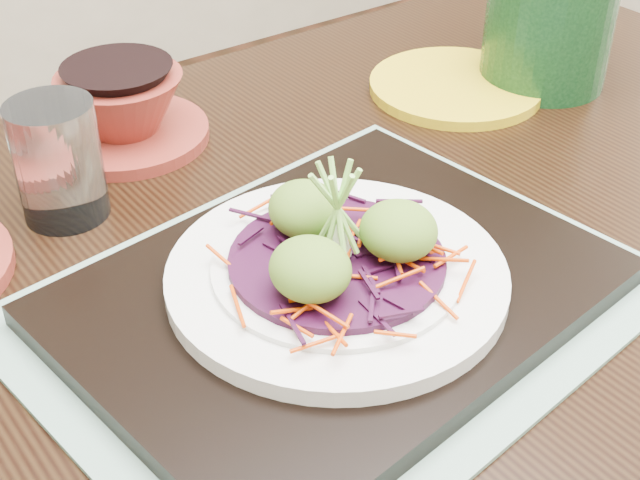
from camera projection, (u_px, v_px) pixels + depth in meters
dining_table at (355, 381)px, 0.72m from camera, size 1.24×0.84×0.77m
placemat at (336, 303)px, 0.64m from camera, size 0.46×0.38×0.00m
serving_tray at (336, 292)px, 0.63m from camera, size 0.40×0.32×0.02m
white_plate at (337, 274)px, 0.62m from camera, size 0.24×0.24×0.02m
cabbage_bed at (337, 260)px, 0.61m from camera, size 0.15×0.15×0.01m
carrot_julienne at (337, 252)px, 0.61m from camera, size 0.18×0.18×0.01m
guacamole_scoops at (338, 236)px, 0.60m from camera, size 0.13×0.12×0.04m
scallion_garnish at (338, 213)px, 0.59m from camera, size 0.06×0.06×0.08m
water_glass at (58, 161)px, 0.71m from camera, size 0.09×0.09×0.10m
terracotta_bowl_set at (123, 112)px, 0.82m from camera, size 0.18×0.18×0.06m
yellow_plate at (456, 86)px, 0.92m from camera, size 0.20×0.20×0.01m
green_jar at (551, 12)px, 0.89m from camera, size 0.17×0.17×0.15m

